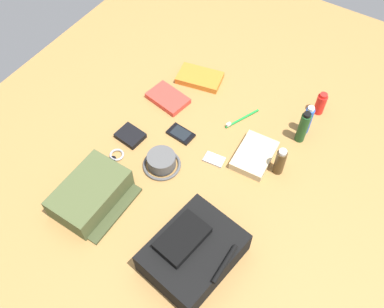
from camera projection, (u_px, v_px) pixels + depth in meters
ground_plane at (192, 161)px, 1.76m from camera, size 2.64×2.02×0.02m
backpack at (193, 252)px, 1.45m from camera, size 0.36×0.30×0.14m
toiletry_pouch at (91, 194)px, 1.60m from camera, size 0.29×0.23×0.10m
bucket_hat at (162, 162)px, 1.71m from camera, size 0.16×0.16×0.06m
sunscreen_spray at (321, 104)px, 1.86m from camera, size 0.04×0.04×0.11m
deodorant_spray at (307, 120)px, 1.78m from camera, size 0.04×0.04×0.15m
shampoo_bottle at (303, 127)px, 1.75m from camera, size 0.04×0.04×0.17m
cologne_bottle at (280, 162)px, 1.67m from camera, size 0.04×0.04×0.14m
paperback_novel at (200, 78)px, 2.01m from camera, size 0.17×0.23×0.03m
travel_guidebook at (168, 98)px, 1.94m from camera, size 0.15×0.20×0.03m
cell_phone at (181, 134)px, 1.82m from camera, size 0.08×0.12×0.01m
media_player at (214, 159)px, 1.75m from camera, size 0.06×0.09×0.01m
wristwatch at (116, 155)px, 1.76m from camera, size 0.07×0.06×0.01m
toothbrush at (240, 119)px, 1.87m from camera, size 0.17×0.08×0.02m
wallet at (130, 136)px, 1.81m from camera, size 0.10×0.12×0.02m
folded_towel at (254, 155)px, 1.74m from camera, size 0.21×0.15×0.04m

